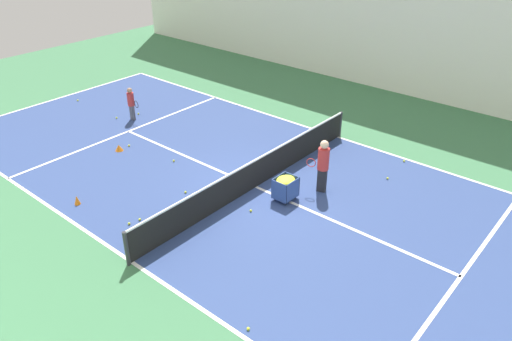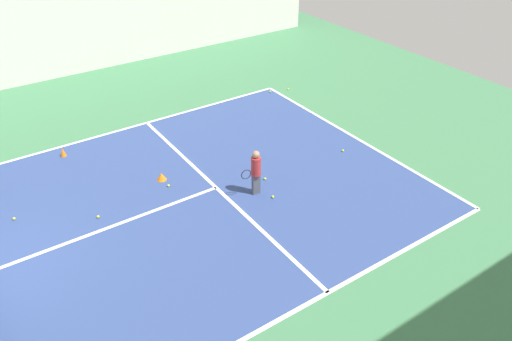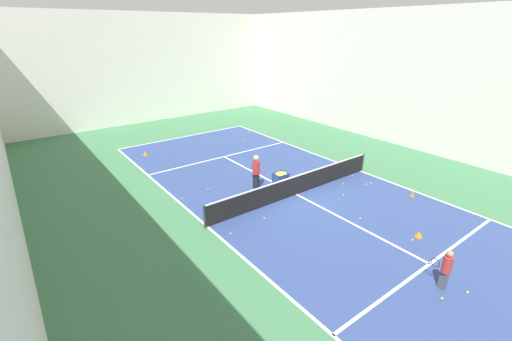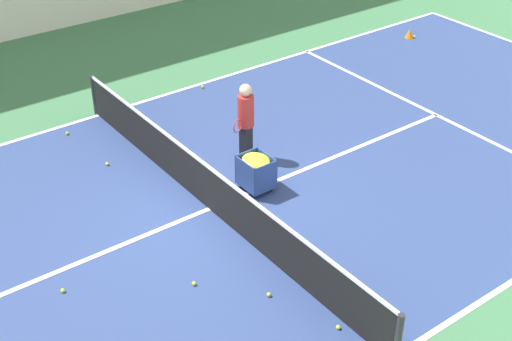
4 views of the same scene
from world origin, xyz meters
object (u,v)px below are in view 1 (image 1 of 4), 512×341
tennis_net (256,173)px  player_near_baseline (131,102)px  coach_at_net (323,163)px  training_cone_1 (119,148)px  ball_cart (286,184)px

tennis_net → player_near_baseline: player_near_baseline is taller
tennis_net → coach_at_net: (-1.08, 1.62, 0.46)m
player_near_baseline → training_cone_1: player_near_baseline is taller
tennis_net → ball_cart: (-0.02, 1.08, 0.02)m
coach_at_net → training_cone_1: size_ratio=6.08×
coach_at_net → player_near_baseline: bearing=-17.2°
player_near_baseline → training_cone_1: 2.76m
tennis_net → training_cone_1: size_ratio=34.82×
tennis_net → coach_at_net: bearing=123.8°
training_cone_1 → tennis_net: bearing=103.0°
ball_cart → training_cone_1: 6.37m
tennis_net → training_cone_1: tennis_net is taller
coach_at_net → training_cone_1: coach_at_net is taller
tennis_net → ball_cart: tennis_net is taller
coach_at_net → ball_cart: 1.27m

